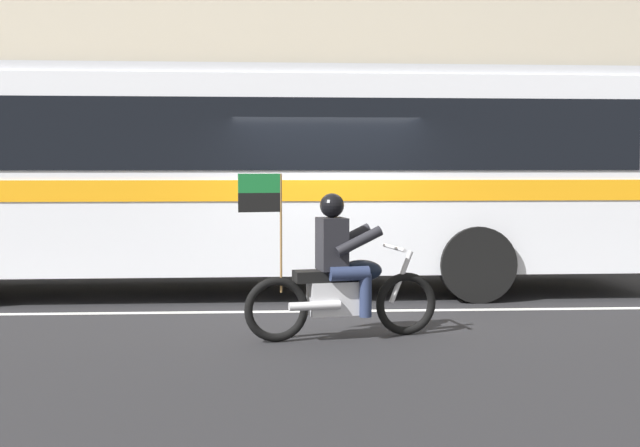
{
  "coord_description": "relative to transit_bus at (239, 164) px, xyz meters",
  "views": [
    {
      "loc": [
        -0.71,
        -11.08,
        1.85
      ],
      "look_at": [
        -0.13,
        -0.67,
        1.13
      ],
      "focal_mm": 46.61,
      "sensor_mm": 36.0,
      "label": 1
    }
  ],
  "objects": [
    {
      "name": "ground_plane",
      "position": [
        1.22,
        -1.19,
        -1.88
      ],
      "size": [
        60.0,
        60.0,
        0.0
      ],
      "primitive_type": "plane",
      "color": "black"
    },
    {
      "name": "fire_hydrant",
      "position": [
        4.66,
        2.5,
        -1.37
      ],
      "size": [
        0.22,
        0.3,
        0.75
      ],
      "color": "gold",
      "rests_on": "sidewalk_curb"
    },
    {
      "name": "sidewalk_curb",
      "position": [
        1.22,
        3.91,
        -1.81
      ],
      "size": [
        28.0,
        3.8,
        0.15
      ],
      "primitive_type": "cube",
      "color": "#B7B2A8",
      "rests_on": "ground_plane"
    },
    {
      "name": "motorcycle_with_rider",
      "position": [
        1.22,
        -3.48,
        -1.22
      ],
      "size": [
        2.16,
        0.76,
        1.78
      ],
      "color": "black",
      "rests_on": "ground_plane"
    },
    {
      "name": "transit_bus",
      "position": [
        0.0,
        0.0,
        0.0
      ],
      "size": [
        11.93,
        2.78,
        3.22
      ],
      "color": "silver",
      "rests_on": "ground_plane"
    },
    {
      "name": "office_building_facade",
      "position": [
        1.22,
        6.19,
        2.86
      ],
      "size": [
        28.0,
        0.89,
        9.47
      ],
      "color": "#B2A893",
      "rests_on": "ground_plane"
    },
    {
      "name": "lane_center_stripe",
      "position": [
        1.22,
        -1.79,
        -1.88
      ],
      "size": [
        26.6,
        0.14,
        0.01
      ],
      "primitive_type": "cube",
      "color": "silver",
      "rests_on": "ground_plane"
    }
  ]
}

